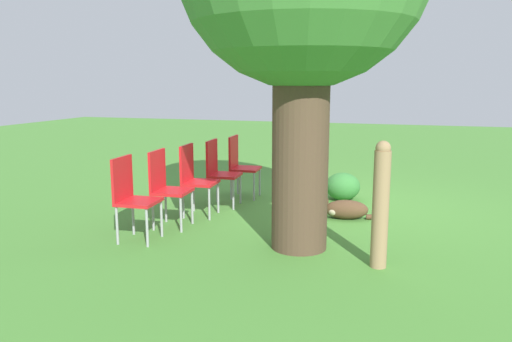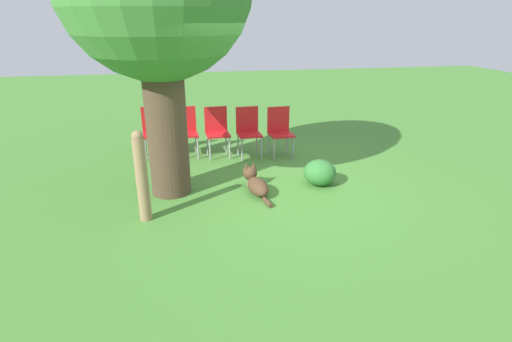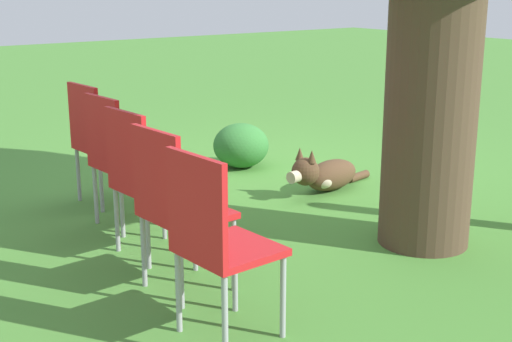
% 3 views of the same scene
% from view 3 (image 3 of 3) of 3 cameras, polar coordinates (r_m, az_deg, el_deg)
% --- Properties ---
extents(ground_plane, '(30.00, 30.00, 0.00)m').
position_cam_3_polar(ground_plane, '(6.22, 3.61, -1.06)').
color(ground_plane, '#478433').
extents(dog, '(1.04, 0.38, 0.41)m').
position_cam_3_polar(dog, '(5.98, 5.55, -0.29)').
color(dog, '#513823').
rests_on(dog, ground_plane).
extents(red_chair_0, '(0.45, 0.47, 0.96)m').
position_cam_3_polar(red_chair_0, '(5.66, -12.55, 2.72)').
color(red_chair_0, red).
rests_on(red_chair_0, ground_plane).
extents(red_chair_1, '(0.45, 0.47, 0.96)m').
position_cam_3_polar(red_chair_1, '(5.08, -11.01, 1.41)').
color(red_chair_1, red).
rests_on(red_chair_1, ground_plane).
extents(red_chair_2, '(0.45, 0.47, 0.96)m').
position_cam_3_polar(red_chair_2, '(4.51, -9.09, -0.23)').
color(red_chair_2, red).
rests_on(red_chair_2, ground_plane).
extents(red_chair_3, '(0.45, 0.47, 0.96)m').
position_cam_3_polar(red_chair_3, '(3.95, -6.60, -2.35)').
color(red_chair_3, red).
rests_on(red_chair_3, ground_plane).
extents(red_chair_4, '(0.45, 0.47, 0.96)m').
position_cam_3_polar(red_chair_4, '(3.41, -3.30, -5.15)').
color(red_chair_4, red).
rests_on(red_chair_4, ground_plane).
extents(low_shrub, '(0.52, 0.52, 0.42)m').
position_cam_3_polar(low_shrub, '(6.72, -1.21, 2.06)').
color(low_shrub, '#337533').
rests_on(low_shrub, ground_plane).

